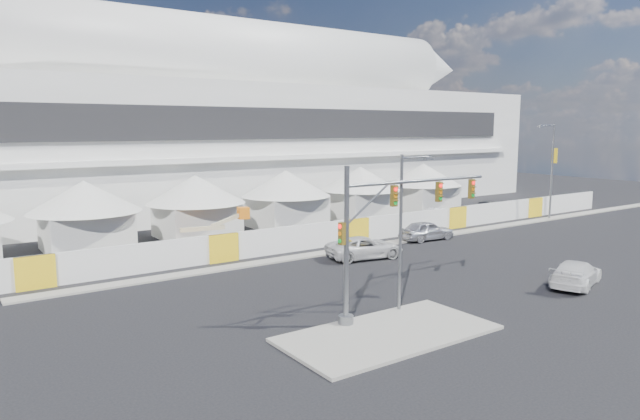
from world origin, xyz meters
TOP-DOWN VIEW (x-y plane):
  - ground at (0.00, 0.00)m, footprint 160.00×160.00m
  - median_island at (-6.00, -3.00)m, footprint 10.00×5.00m
  - far_curb at (20.00, 12.50)m, footprint 80.00×1.20m
  - stadium at (8.71, 41.50)m, footprint 80.00×24.80m
  - tent_row at (0.50, 24.00)m, footprint 53.40×8.40m
  - hoarding_fence at (6.00, 14.50)m, footprint 70.00×0.25m
  - scaffold_tower at (46.00, 36.00)m, footprint 4.40×4.40m
  - sedan_silver at (11.40, 11.88)m, footprint 2.38×5.02m
  - pickup_curb at (2.89, 9.62)m, footprint 3.66×6.08m
  - pickup_near at (8.65, -3.21)m, footprint 3.74×5.70m
  - lot_car_a at (19.22, 17.80)m, footprint 3.93×4.05m
  - lot_car_b at (27.89, 19.20)m, footprint 3.60×4.56m
  - traffic_mast at (-4.92, -1.00)m, footprint 9.69×0.73m
  - streetlight_median at (-3.13, -0.80)m, footprint 2.19×0.22m
  - streetlight_curb at (29.55, 12.50)m, footprint 2.91×0.65m
  - boom_lift at (-6.32, 18.50)m, footprint 6.50×1.95m

SIDE VIEW (x-z plane):
  - ground at x=0.00m, z-range 0.00..0.00m
  - far_curb at x=20.00m, z-range 0.00..0.12m
  - median_island at x=-6.00m, z-range 0.00..0.15m
  - lot_car_a at x=19.22m, z-range 0.00..1.38m
  - lot_car_b at x=27.89m, z-range 0.00..1.45m
  - pickup_near at x=8.65m, z-range 0.00..1.53m
  - pickup_curb at x=2.89m, z-range 0.00..1.58m
  - sedan_silver at x=11.40m, z-range 0.00..1.66m
  - boom_lift at x=-6.32m, z-range -0.75..2.49m
  - hoarding_fence at x=6.00m, z-range 0.00..2.00m
  - tent_row at x=0.50m, z-range 0.45..5.85m
  - traffic_mast at x=-4.92m, z-range 0.55..8.07m
  - streetlight_median at x=-3.13m, z-range 0.74..8.67m
  - streetlight_curb at x=29.55m, z-range 0.78..10.61m
  - scaffold_tower at x=46.00m, z-range 0.00..12.00m
  - stadium at x=8.71m, z-range -1.54..20.44m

